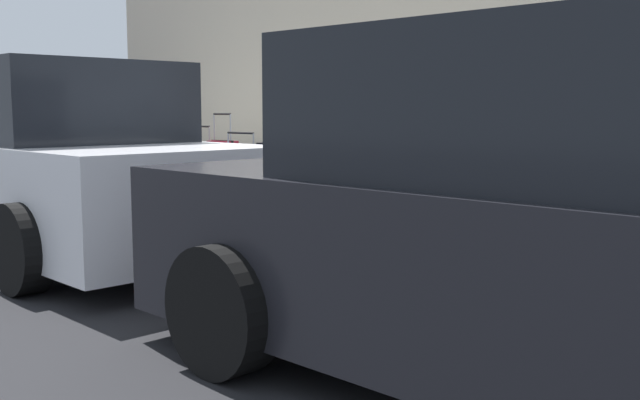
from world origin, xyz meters
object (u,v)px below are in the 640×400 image
(suitcase_black_1, at_px, (567,222))
(parked_car_charcoal_0, at_px, (573,230))
(suitcase_black_8, at_px, (277,178))
(suitcase_navy_2, at_px, (517,202))
(bollard_post, at_px, (126,166))
(suitcase_olive_5, at_px, (378,197))
(suitcase_maroon_3, at_px, (465,199))
(suitcase_teal_7, at_px, (309,183))
(suitcase_teal_0, at_px, (638,223))
(suitcase_red_11, at_px, (199,172))
(suitcase_maroon_10, at_px, (223,172))
(suitcase_navy_9, at_px, (241,179))
(suitcase_red_4, at_px, (415,198))
(fire_hydrant, at_px, (165,166))
(parked_car_white_1, at_px, (49,165))
(suitcase_silver_6, at_px, (351,194))

(suitcase_black_1, height_order, parked_car_charcoal_0, parked_car_charcoal_0)
(suitcase_black_1, relative_size, suitcase_black_8, 0.83)
(parked_car_charcoal_0, bearing_deg, suitcase_navy_2, -55.30)
(suitcase_black_8, bearing_deg, bollard_post, 2.56)
(suitcase_black_1, relative_size, suitcase_olive_5, 0.88)
(suitcase_maroon_3, bearing_deg, suitcase_teal_7, 2.11)
(suitcase_black_1, bearing_deg, suitcase_teal_0, -169.80)
(suitcase_olive_5, height_order, suitcase_red_11, suitcase_red_11)
(suitcase_teal_0, bearing_deg, suitcase_navy_2, 0.76)
(suitcase_teal_7, bearing_deg, suitcase_maroon_10, -3.22)
(suitcase_navy_2, relative_size, bollard_post, 1.36)
(suitcase_black_1, bearing_deg, suitcase_navy_9, 0.29)
(suitcase_teal_0, height_order, suitcase_red_4, suitcase_red_4)
(suitcase_teal_0, bearing_deg, parked_car_charcoal_0, 106.04)
(suitcase_olive_5, xyz_separation_m, bollard_post, (4.42, 0.11, 0.06))
(suitcase_maroon_10, distance_m, fire_hydrant, 1.18)
(suitcase_navy_9, bearing_deg, suitcase_teal_7, -178.55)
(suitcase_teal_0, xyz_separation_m, parked_car_white_1, (4.29, 2.47, 0.34))
(suitcase_olive_5, bearing_deg, suitcase_black_8, -0.78)
(suitcase_olive_5, height_order, suitcase_teal_7, suitcase_olive_5)
(suitcase_olive_5, xyz_separation_m, suitcase_maroon_10, (2.51, -0.08, 0.08))
(suitcase_red_4, distance_m, parked_car_white_1, 3.32)
(suitcase_black_8, bearing_deg, fire_hydrant, -0.49)
(suitcase_silver_6, height_order, suitcase_navy_9, suitcase_navy_9)
(suitcase_silver_6, height_order, parked_car_charcoal_0, parked_car_charcoal_0)
(suitcase_red_11, bearing_deg, suitcase_silver_6, 179.89)
(suitcase_black_8, distance_m, suitcase_red_11, 1.52)
(suitcase_navy_9, distance_m, bollard_post, 2.39)
(suitcase_maroon_3, height_order, fire_hydrant, suitcase_maroon_3)
(suitcase_navy_2, relative_size, suitcase_red_11, 1.05)
(suitcase_black_8, bearing_deg, suitcase_maroon_3, -179.07)
(suitcase_red_4, bearing_deg, fire_hydrant, -0.57)
(suitcase_navy_2, distance_m, suitcase_red_11, 4.46)
(suitcase_maroon_3, xyz_separation_m, suitcase_black_8, (2.43, 0.04, 0.03))
(suitcase_silver_6, relative_size, suitcase_teal_7, 0.79)
(fire_hydrant, bearing_deg, suitcase_black_8, 179.51)
(suitcase_red_4, height_order, suitcase_silver_6, suitcase_red_4)
(suitcase_navy_2, relative_size, suitcase_black_8, 1.01)
(suitcase_teal_7, bearing_deg, suitcase_maroon_3, -177.89)
(suitcase_navy_9, bearing_deg, suitcase_navy_2, -178.38)
(suitcase_navy_2, xyz_separation_m, suitcase_maroon_3, (0.51, 0.00, -0.02))
(suitcase_black_8, distance_m, fire_hydrant, 2.21)
(suitcase_silver_6, relative_size, parked_car_white_1, 0.13)
(suitcase_silver_6, bearing_deg, parked_car_white_1, 60.45)
(suitcase_red_11, bearing_deg, suitcase_teal_0, 179.85)
(suitcase_red_4, relative_size, parked_car_charcoal_0, 0.17)
(suitcase_red_4, bearing_deg, suitcase_teal_7, 0.33)
(suitcase_olive_5, xyz_separation_m, parked_car_white_1, (1.84, 2.40, 0.34))
(suitcase_maroon_3, relative_size, bollard_post, 1.04)
(suitcase_teal_0, xyz_separation_m, parked_car_charcoal_0, (-0.71, 2.47, 0.31))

